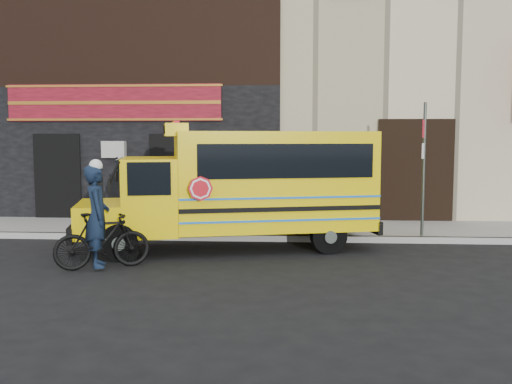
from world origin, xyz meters
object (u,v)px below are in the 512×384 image
(cyclist, at_px, (97,218))
(school_bus, at_px, (244,185))
(bicycle, at_px, (102,241))
(sign_pole, at_px, (423,166))

(cyclist, bearing_deg, school_bus, -70.83)
(bicycle, xyz_separation_m, cyclist, (-0.08, -0.04, 0.45))
(school_bus, relative_size, cyclist, 3.56)
(school_bus, relative_size, bicycle, 3.83)
(school_bus, xyz_separation_m, sign_pole, (4.37, 1.13, 0.39))
(school_bus, xyz_separation_m, cyclist, (-2.72, -2.32, -0.50))
(school_bus, height_order, bicycle, school_bus)
(sign_pole, distance_m, cyclist, 7.94)
(bicycle, distance_m, cyclist, 0.46)
(school_bus, height_order, cyclist, school_bus)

